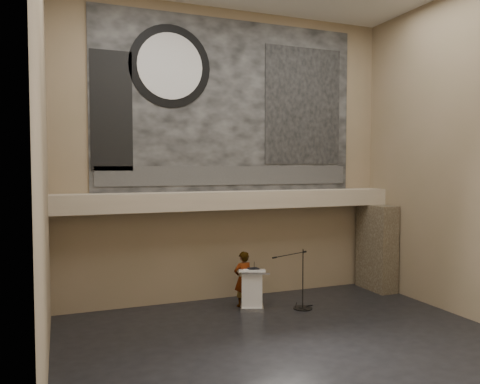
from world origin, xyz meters
name	(u,v)px	position (x,y,z in m)	size (l,w,h in m)	color
floor	(292,344)	(0.00, 0.00, 0.00)	(10.00, 10.00, 0.00)	black
wall_back	(230,155)	(0.00, 4.00, 4.25)	(10.00, 0.02, 8.50)	#7B6B4E
wall_front	(431,141)	(0.00, -4.00, 4.25)	(10.00, 0.02, 8.50)	#7B6B4E
wall_left	(43,147)	(-5.00, 0.00, 4.25)	(0.02, 8.00, 8.50)	#7B6B4E
wall_right	(468,153)	(5.00, 0.00, 4.25)	(0.02, 8.00, 8.50)	#7B6B4E
soffit	(235,200)	(0.00, 3.60, 2.95)	(10.00, 0.80, 0.50)	tan
sprinkler_left	(181,212)	(-1.60, 3.55, 2.67)	(0.04, 0.04, 0.06)	#B2893D
sprinkler_right	(294,208)	(1.90, 3.55, 2.67)	(0.04, 0.04, 0.06)	#B2893D
banner	(231,106)	(0.00, 3.97, 5.70)	(8.00, 0.05, 5.00)	black
banner_text_strip	(231,176)	(0.00, 3.93, 3.65)	(7.76, 0.02, 0.55)	#303030
banner_clock_rim	(170,66)	(-1.80, 3.93, 6.70)	(2.30, 2.30, 0.02)	black
banner_clock_face	(170,66)	(-1.80, 3.91, 6.70)	(1.84, 1.84, 0.02)	silver
banner_building_print	(303,106)	(2.40, 3.93, 5.80)	(2.60, 0.02, 3.60)	black
banner_brick_print	(111,111)	(-3.40, 3.93, 5.40)	(1.10, 0.02, 3.20)	black
stone_pier	(377,247)	(4.65, 3.15, 1.35)	(0.60, 1.40, 2.70)	#403527
lectern	(252,289)	(0.14, 2.65, 0.55)	(0.85, 0.74, 1.13)	silver
binder	(253,269)	(0.18, 2.66, 1.12)	(0.28, 0.22, 0.04)	black
papers	(248,270)	(-0.01, 2.59, 1.10)	(0.23, 0.32, 0.01)	white
speaker_person	(243,279)	(0.01, 2.99, 0.77)	(0.56, 0.37, 1.55)	white
mic_stand	(302,300)	(1.42, 2.17, 0.25)	(1.39, 0.71, 1.65)	black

